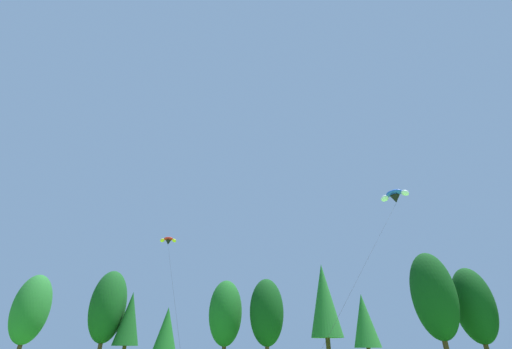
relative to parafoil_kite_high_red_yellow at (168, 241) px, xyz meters
name	(u,v)px	position (x,y,z in m)	size (l,w,h in m)	color
treeline_tree_a	(31,309)	(-24.03, 7.96, -7.82)	(5.35, 5.35, 13.14)	#472D19
treeline_tree_b	(108,306)	(-12.99, 10.90, -7.24)	(5.61, 5.61, 14.10)	#472D19
treeline_tree_c	(129,318)	(-9.14, 11.12, -9.10)	(3.95, 3.95, 10.67)	#472D19
treeline_tree_d	(166,328)	(-2.30, 9.75, -10.69)	(3.39, 3.39, 8.13)	#472D19
treeline_tree_e	(225,312)	(6.58, 10.39, -8.46)	(5.06, 5.06, 12.09)	#472D19
treeline_tree_f	(267,312)	(13.07, 9.03, -8.54)	(5.03, 5.03, 11.95)	#472D19
treeline_tree_g	(324,299)	(21.90, 11.48, -6.63)	(4.81, 4.81, 14.60)	#472D19
treeline_tree_h	(364,320)	(27.00, 8.48, -9.85)	(3.68, 3.68, 9.47)	#472D19
treeline_tree_i	(434,295)	(36.49, 6.62, -6.85)	(5.78, 5.78, 14.75)	#472D19
treeline_tree_j	(474,305)	(42.63, 9.17, -7.91)	(5.31, 5.31, 13.00)	#472D19
parafoil_kite_high_red_yellow	(168,241)	(0.00, 0.00, 0.00)	(10.53, 19.58, 14.77)	red
parafoil_kite_mid_blue_white	(395,196)	(29.80, -6.21, 2.71)	(13.08, 13.99, 17.73)	blue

